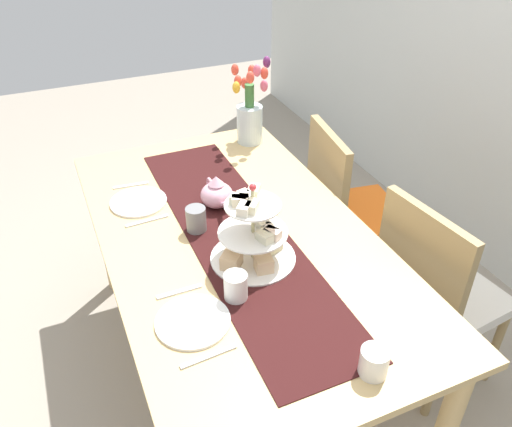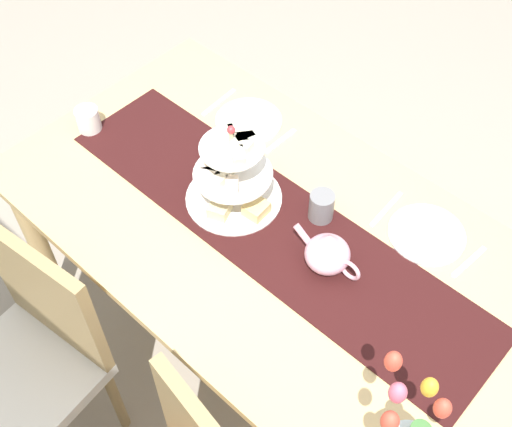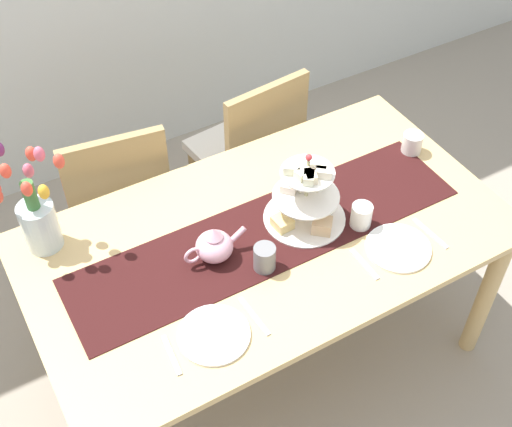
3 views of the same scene
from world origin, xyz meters
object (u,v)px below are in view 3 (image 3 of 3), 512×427
object	(u,v)px
chair_left	(118,197)
dinner_plate_right	(398,248)
chair_right	(251,148)
knife_right	(430,233)
dining_table	(267,253)
fork_right	(364,264)
cream_jug	(412,143)
teapot	(214,246)
fork_left	(172,355)
knife_left	(254,316)
mug_white_text	(361,216)
mug_grey	(265,258)
tulip_vase	(37,215)
tiered_cake_stand	(306,199)
dinner_plate_left	(214,335)

from	to	relation	value
chair_left	dinner_plate_right	distance (m)	1.24
chair_right	knife_right	bearing A→B (deg)	-80.19
dining_table	chair_left	distance (m)	0.80
fork_right	cream_jug	bearing A→B (deg)	37.15
dinner_plate_right	fork_right	distance (m)	0.15
chair_left	teapot	world-z (taller)	chair_left
fork_left	knife_left	world-z (taller)	same
dining_table	knife_right	xyz separation A→B (m)	(0.51, -0.29, 0.10)
fork_right	mug_white_text	distance (m)	0.19
mug_grey	tulip_vase	bearing A→B (deg)	142.01
dining_table	fork_right	world-z (taller)	fork_right
tiered_cake_stand	mug_white_text	distance (m)	0.21
tiered_cake_stand	mug_grey	distance (m)	0.28
tiered_cake_stand	mug_grey	xyz separation A→B (m)	(-0.24, -0.13, -0.05)
dining_table	tulip_vase	bearing A→B (deg)	153.36
fork_right	knife_left	bearing A→B (deg)	180.00
chair_left	dinner_plate_left	xyz separation A→B (m)	(-0.04, -1.00, 0.26)
knife_left	mug_grey	xyz separation A→B (m)	(0.13, 0.16, 0.05)
chair_right	teapot	world-z (taller)	chair_right
tulip_vase	cream_jug	world-z (taller)	tulip_vase
dining_table	knife_left	bearing A→B (deg)	-127.42
dinner_plate_left	fork_left	size ratio (longest dim) A/B	1.53
dining_table	cream_jug	xyz separation A→B (m)	(0.73, 0.11, 0.14)
fork_right	teapot	bearing A→B (deg)	146.20
fork_left	knife_right	bearing A→B (deg)	0.00
cream_jug	fork_left	bearing A→B (deg)	-162.47
dining_table	fork_left	distance (m)	0.59
knife_left	mug_white_text	world-z (taller)	mug_white_text
teapot	cream_jug	bearing A→B (deg)	6.40
tulip_vase	fork_left	world-z (taller)	tulip_vase
teapot	mug_grey	size ratio (longest dim) A/B	2.51
tulip_vase	cream_jug	xyz separation A→B (m)	(1.43, -0.25, -0.10)
fork_right	mug_grey	bearing A→B (deg)	152.23
dinner_plate_right	knife_right	world-z (taller)	dinner_plate_right
tiered_cake_stand	tulip_vase	xyz separation A→B (m)	(-0.86, 0.35, 0.04)
knife_left	fork_right	bearing A→B (deg)	0.00
chair_left	tiered_cake_stand	size ratio (longest dim) A/B	2.99
chair_right	teapot	xyz separation A→B (m)	(-0.55, -0.71, 0.31)
cream_jug	chair_right	bearing A→B (deg)	123.65
chair_left	mug_grey	distance (m)	0.92
fork_left	dining_table	bearing A→B (deg)	29.38
dinner_plate_left	mug_white_text	size ratio (longest dim) A/B	2.42
tiered_cake_stand	chair_left	bearing A→B (deg)	124.26
dining_table	knife_right	distance (m)	0.59
chair_right	knife_left	xyz separation A→B (m)	(-0.55, -1.00, 0.26)
chair_right	tulip_vase	world-z (taller)	tulip_vase
mug_grey	mug_white_text	world-z (taller)	mug_grey
teapot	dinner_plate_right	xyz separation A→B (m)	(0.57, -0.29, -0.05)
teapot	dinner_plate_left	world-z (taller)	teapot
dinner_plate_left	mug_grey	xyz separation A→B (m)	(0.28, 0.16, 0.05)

